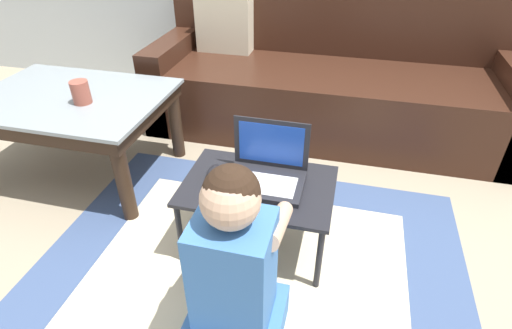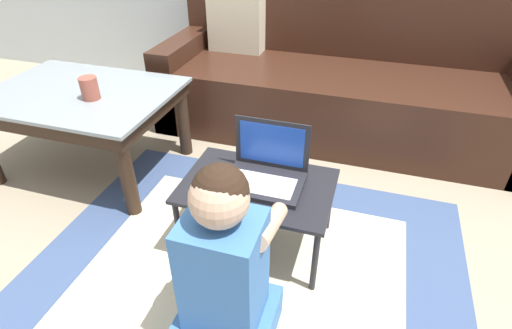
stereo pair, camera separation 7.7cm
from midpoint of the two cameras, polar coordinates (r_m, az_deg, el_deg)
The scene contains 9 objects.
ground_plane at distance 1.86m, azimuth 0.39°, elevation -10.10°, with size 16.00×16.00×0.00m, color gray.
area_rug at distance 1.67m, azimuth -0.94°, elevation -16.53°, with size 1.77×1.58×0.01m.
couch at distance 2.65m, azimuth 12.50°, elevation 10.91°, with size 2.22×0.80×0.84m.
coffee_table at distance 2.27m, azimuth -22.74°, elevation 7.98°, with size 0.95×0.69×0.46m.
laptop_desk at distance 1.63m, azimuth 1.58°, elevation -3.79°, with size 0.61×0.41×0.33m.
laptop at distance 1.60m, azimuth 2.78°, elevation -1.32°, with size 0.31×0.23×0.24m.
computer_mouse at distance 1.66m, azimuth -4.66°, elevation -0.96°, with size 0.06×0.10×0.04m.
person_seated at distance 1.28m, azimuth -2.68°, elevation -15.71°, with size 0.31×0.42×0.72m.
cup_on_table at distance 2.11m, azimuth -21.72°, elevation 10.08°, with size 0.09×0.09×0.11m.
Camera 2 is at (0.42, -1.27, 1.29)m, focal length 28.00 mm.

